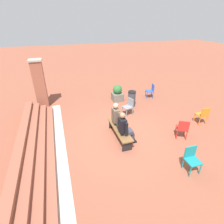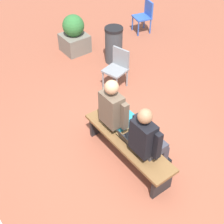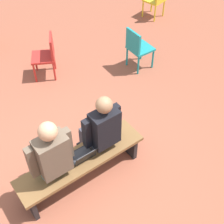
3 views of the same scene
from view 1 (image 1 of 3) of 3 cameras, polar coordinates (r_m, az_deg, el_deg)
The scene contains 15 objects.
ground_plane at distance 7.23m, azimuth 2.65°, elevation -8.06°, with size 60.00×60.00×0.00m, color brown.
concrete_strip at distance 6.86m, azimuth -16.46°, elevation -11.65°, with size 7.80×0.40×0.01m, color #B7B2A8.
brick_steps at distance 6.83m, azimuth -24.78°, elevation -11.23°, with size 7.00×1.20×0.60m.
brick_pillar_right_of_steps at distance 10.04m, azimuth -22.57°, elevation 8.61°, with size 0.64×0.64×2.51m.
bench at distance 6.96m, azimuth 2.50°, elevation -6.08°, with size 1.80×0.44×0.45m.
person_student at distance 6.50m, azimuth 4.24°, elevation -5.03°, with size 0.55×0.69×1.35m.
person_adult at distance 7.08m, azimuth 2.03°, elevation -1.79°, with size 0.57×0.72×1.39m.
laptop at distance 6.85m, azimuth 2.51°, elevation -5.22°, with size 0.32×0.29×0.21m.
plastic_chair_far_left at distance 7.42m, azimuth 22.04°, elevation -4.83°, with size 0.57×0.57×0.84m.
plastic_chair_near_bench_right at distance 10.84m, azimuth 12.60°, elevation 7.03°, with size 0.51×0.51×0.84m.
plastic_chair_foreground at distance 8.83m, azimuth 27.56°, elevation -0.68°, with size 0.45×0.45×0.84m.
plastic_chair_by_pillar at distance 8.66m, azimuth 5.50°, elevation 2.11°, with size 0.51×0.51×0.84m.
plastic_chair_mid_courtyard at distance 6.08m, azimuth 24.57°, elevation -13.44°, with size 0.43×0.43×0.84m.
planter at distance 10.20m, azimuth 1.77°, elevation 6.09°, with size 0.60×0.60×0.94m.
litter_bin at distance 9.56m, azimuth 6.44°, elevation 4.33°, with size 0.42×0.42×0.86m.
Camera 1 is at (-5.44, 2.12, 4.27)m, focal length 28.00 mm.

